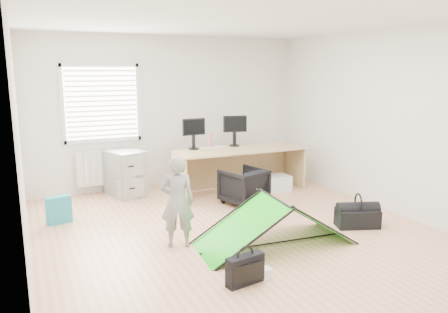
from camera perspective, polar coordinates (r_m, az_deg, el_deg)
name	(u,v)px	position (r m, az deg, el deg)	size (l,w,h in m)	color
ground	(237,232)	(5.85, 1.69, -9.87)	(5.50, 5.50, 0.00)	tan
back_wall	(169,112)	(8.04, -7.17, 5.80)	(5.00, 0.02, 2.70)	silver
window	(102,103)	(7.70, -15.69, 6.72)	(1.20, 0.06, 1.20)	silver
radiator	(106,167)	(7.82, -15.21, -1.35)	(1.00, 0.12, 0.60)	silver
desk	(240,171)	(7.57, 2.11, -1.88)	(2.25, 0.72, 0.77)	tan
filing_cabinet	(126,173)	(7.60, -12.70, -2.11)	(0.49, 0.66, 0.77)	#9A9D9E
monitor_left	(193,138)	(7.44, -4.01, 2.42)	(0.41, 0.09, 0.39)	black
monitor_right	(234,135)	(7.75, 1.37, 2.84)	(0.42, 0.09, 0.40)	black
keyboard	(213,148)	(7.57, -1.46, 1.18)	(0.49, 0.17, 0.02)	beige
thermos	(210,140)	(7.57, -1.86, 2.12)	(0.07, 0.07, 0.26)	#BA6872
office_chair	(244,186)	(6.96, 2.58, -3.90)	(0.61, 0.63, 0.57)	black
person	(177,202)	(5.27, -6.12, -5.89)	(0.41, 0.27, 1.12)	gray
kite	(274,221)	(5.41, 6.56, -8.42)	(1.91, 0.84, 0.59)	#12B411
storage_crate	(276,183)	(7.80, 6.79, -3.45)	(0.48, 0.34, 0.27)	silver
tote_bag	(59,210)	(6.54, -20.77, -6.52)	(0.33, 0.14, 0.39)	teal
laptop_bag	(245,270)	(4.50, 2.77, -14.55)	(0.41, 0.12, 0.30)	black
white_box	(266,273)	(4.68, 5.46, -14.92)	(0.10, 0.10, 0.10)	silver
duffel_bag	(357,218)	(6.27, 17.02, -7.70)	(0.57, 0.29, 0.25)	black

